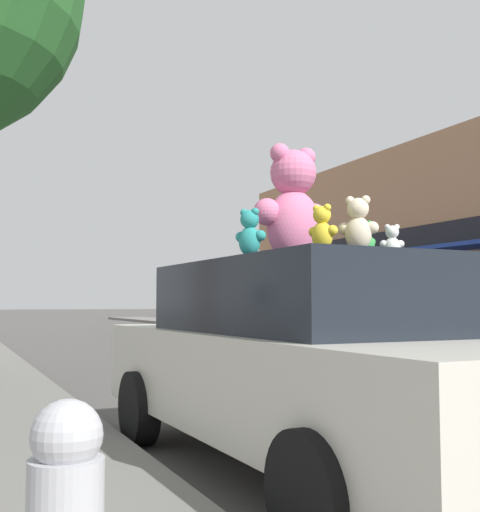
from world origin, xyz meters
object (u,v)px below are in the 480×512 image
object	(u,v)px
teddy_bear_cream	(358,224)
plush_art_car	(318,360)
teddy_bear_green	(366,239)
teddy_bear_white	(392,242)
parked_car_far_right	(317,315)
teddy_bear_giant	(293,206)
teddy_bear_yellow	(322,228)
teddy_bear_blue	(304,255)
teddy_bear_teal	(250,233)

from	to	relation	value
teddy_bear_cream	plush_art_car	bearing A→B (deg)	-64.08
teddy_bear_green	teddy_bear_white	size ratio (longest dim) A/B	1.05
plush_art_car	parked_car_far_right	world-z (taller)	parked_car_far_right
parked_car_far_right	teddy_bear_cream	bearing A→B (deg)	-120.33
parked_car_far_right	teddy_bear_giant	bearing A→B (deg)	-121.94
plush_art_car	teddy_bear_yellow	size ratio (longest dim) A/B	16.95
teddy_bear_blue	teddy_bear_giant	bearing A→B (deg)	102.39
teddy_bear_blue	teddy_bear_white	bearing A→B (deg)	130.32
parked_car_far_right	teddy_bear_green	bearing A→B (deg)	-119.99
teddy_bear_cream	teddy_bear_white	size ratio (longest dim) A/B	1.42
teddy_bear_teal	teddy_bear_blue	size ratio (longest dim) A/B	1.17
teddy_bear_teal	teddy_bear_cream	size ratio (longest dim) A/B	0.96
teddy_bear_green	teddy_bear_white	distance (m)	0.24
teddy_bear_green	teddy_bear_cream	bearing A→B (deg)	34.57
teddy_bear_teal	teddy_bear_green	bearing A→B (deg)	-141.14
teddy_bear_giant	teddy_bear_cream	bearing A→B (deg)	71.38
teddy_bear_green	teddy_bear_white	xyz separation A→B (m)	(0.24, 0.03, -0.01)
teddy_bear_teal	teddy_bear_green	xyz separation A→B (m)	(0.72, -0.29, -0.04)
plush_art_car	teddy_bear_blue	distance (m)	1.38
teddy_bear_cream	parked_car_far_right	world-z (taller)	teddy_bear_cream
plush_art_car	teddy_bear_green	bearing A→B (deg)	-88.85
teddy_bear_giant	teddy_bear_yellow	distance (m)	1.24
teddy_bear_cream	parked_car_far_right	xyz separation A→B (m)	(7.91, 13.52, -0.82)
teddy_bear_cream	teddy_bear_white	distance (m)	0.67
teddy_bear_teal	teddy_bear_white	size ratio (longest dim) A/B	1.37
teddy_bear_yellow	teddy_bear_cream	world-z (taller)	teddy_bear_cream
teddy_bear_giant	teddy_bear_white	world-z (taller)	teddy_bear_giant
teddy_bear_blue	teddy_bear_green	distance (m)	1.63
plush_art_car	teddy_bear_cream	world-z (taller)	teddy_bear_cream
plush_art_car	teddy_bear_blue	world-z (taller)	teddy_bear_blue
plush_art_car	teddy_bear_green	distance (m)	1.03
teddy_bear_cream	teddy_bear_yellow	bearing A→B (deg)	33.12
plush_art_car	teddy_bear_teal	world-z (taller)	teddy_bear_teal
teddy_bear_teal	teddy_bear_giant	bearing A→B (deg)	-79.55
teddy_bear_yellow	teddy_bear_cream	distance (m)	0.23
plush_art_car	teddy_bear_green	world-z (taller)	teddy_bear_green
teddy_bear_green	parked_car_far_right	bearing A→B (deg)	-134.19
teddy_bear_giant	teddy_bear_teal	world-z (taller)	teddy_bear_giant
teddy_bear_white	teddy_bear_yellow	bearing A→B (deg)	47.82
teddy_bear_giant	parked_car_far_right	world-z (taller)	teddy_bear_giant
teddy_bear_cream	teddy_bear_blue	distance (m)	2.06
plush_art_car	teddy_bear_blue	bearing A→B (deg)	63.70
teddy_bear_giant	teddy_bear_yellow	bearing A→B (deg)	60.30
parked_car_far_right	teddy_bear_teal	bearing A→B (deg)	-122.87
plush_art_car	teddy_bear_white	bearing A→B (deg)	-66.15
teddy_bear_giant	teddy_bear_yellow	world-z (taller)	teddy_bear_giant
plush_art_car	parked_car_far_right	distance (m)	14.70
teddy_bear_yellow	teddy_bear_white	bearing A→B (deg)	-89.23
teddy_bear_cream	teddy_bear_blue	size ratio (longest dim) A/B	1.22
plush_art_car	parked_car_far_right	bearing A→B (deg)	57.50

